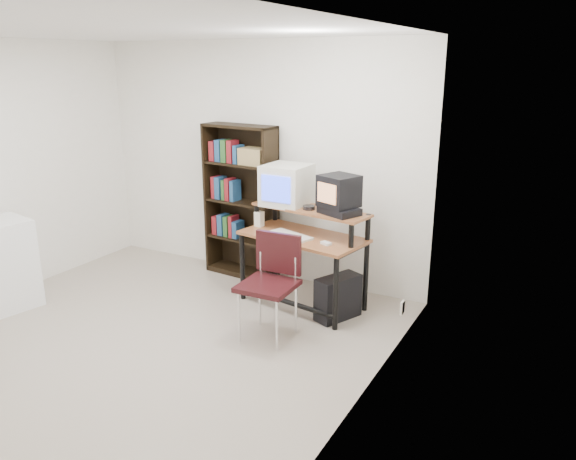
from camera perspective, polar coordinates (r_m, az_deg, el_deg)
The scene contains 18 objects.
floor at distance 5.20m, azimuth -14.66°, elevation -11.02°, with size 4.00×4.00×0.01m, color #B7A997.
ceiling at distance 4.63m, azimuth -17.14°, elevation 18.92°, with size 4.00×4.00×0.01m, color white.
back_wall at distance 6.30m, azimuth -3.17°, elevation 6.96°, with size 4.00×0.01×2.60m, color white.
right_wall at distance 3.68m, azimuth 7.36°, elevation -0.24°, with size 0.01×4.00×2.60m, color white.
computer_desk at distance 5.53m, azimuth 1.65°, elevation -0.91°, with size 1.31×0.81×0.98m.
crt_monitor at distance 5.67m, azimuth -0.13°, elevation 4.60°, with size 0.44×0.45×0.41m.
vcr at distance 5.32m, azimuth 5.23°, elevation 1.90°, with size 0.36×0.26×0.08m, color black.
crt_tv at distance 5.31m, azimuth 5.18°, elevation 3.97°, with size 0.41×0.41×0.30m.
cd_spindle at distance 5.48m, azimuth 2.13°, elevation 2.23°, with size 0.12×0.12×0.05m, color #26262B.
keyboard at distance 5.45m, azimuth 0.11°, elevation -0.65°, with size 0.47×0.21×0.04m, color silver.
mousepad at distance 5.24m, azimuth 3.88°, elevation -1.58°, with size 0.22×0.18×0.01m, color black.
mouse at distance 5.23m, azimuth 3.89°, elevation -1.41°, with size 0.10×0.06×0.03m, color white.
desk_speaker at distance 5.79m, azimuth -2.94°, elevation 1.06°, with size 0.08×0.07×0.17m, color silver.
pc_tower at distance 5.41m, azimuth 5.11°, elevation -6.85°, with size 0.20×0.45×0.42m, color black.
school_chair at distance 4.95m, azimuth -1.66°, elevation -4.55°, with size 0.47×0.47×0.92m.
bookshelf at distance 6.33m, azimuth -4.70°, elevation 3.13°, with size 0.88×0.36×1.72m.
mini_fridge at distance 6.23m, azimuth -27.04°, elevation -3.13°, with size 0.62×0.63×0.89m.
wall_outlet at distance 5.07m, azimuth 11.55°, elevation -7.71°, with size 0.02×0.08×0.12m, color beige.
Camera 1 is at (3.24, -3.30, 2.37)m, focal length 35.00 mm.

